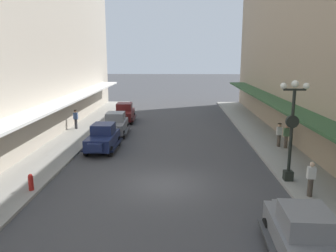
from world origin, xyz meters
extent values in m
plane|color=#424244|center=(0.00, 0.00, 0.00)|extent=(200.00, 200.00, 0.00)
cube|color=#99968E|center=(-7.50, 0.00, 0.07)|extent=(3.00, 60.00, 0.15)
cube|color=#99968E|center=(7.50, 0.00, 0.07)|extent=(3.00, 60.00, 0.15)
cube|color=white|center=(-8.10, 0.00, 3.00)|extent=(1.80, 54.00, 0.16)
cube|color=#335933|center=(8.10, 0.00, 3.00)|extent=(1.80, 54.00, 0.16)
cube|color=#19234C|center=(-4.52, 6.18, 0.74)|extent=(1.74, 3.92, 0.80)
cube|color=#19234C|center=(-4.51, 6.43, 1.49)|extent=(1.46, 1.72, 0.70)
cube|color=#8C9EA8|center=(-4.51, 6.43, 1.49)|extent=(1.39, 1.68, 0.42)
cube|color=#19234C|center=(-4.54, 4.05, 0.79)|extent=(0.94, 0.37, 0.52)
cube|color=black|center=(-3.57, 6.17, 0.42)|extent=(0.28, 3.51, 0.12)
cube|color=black|center=(-5.47, 6.19, 0.42)|extent=(0.28, 3.51, 0.12)
cylinder|color=black|center=(-3.72, 4.80, 0.34)|extent=(0.23, 0.68, 0.68)
cylinder|color=black|center=(-5.34, 4.82, 0.34)|extent=(0.23, 0.68, 0.68)
cylinder|color=black|center=(-3.69, 7.53, 0.34)|extent=(0.23, 0.68, 0.68)
cylinder|color=black|center=(-5.31, 7.55, 0.34)|extent=(0.23, 0.68, 0.68)
cube|color=#591919|center=(-4.63, 16.33, 0.74)|extent=(1.85, 3.96, 0.80)
cube|color=#591919|center=(-4.64, 16.58, 1.49)|extent=(1.51, 1.76, 0.70)
cube|color=#8C9EA8|center=(-4.64, 16.58, 1.49)|extent=(1.43, 1.72, 0.42)
cube|color=#591919|center=(-4.55, 14.20, 0.79)|extent=(0.95, 0.40, 0.52)
cube|color=black|center=(-3.68, 16.36, 0.42)|extent=(0.38, 3.52, 0.12)
cube|color=black|center=(-5.58, 16.29, 0.42)|extent=(0.38, 3.52, 0.12)
cylinder|color=black|center=(-3.77, 15.00, 0.34)|extent=(0.25, 0.69, 0.68)
cylinder|color=black|center=(-5.38, 14.93, 0.34)|extent=(0.25, 0.69, 0.68)
cylinder|color=black|center=(-3.88, 17.72, 0.34)|extent=(0.25, 0.69, 0.68)
cylinder|color=black|center=(-5.49, 17.66, 0.34)|extent=(0.25, 0.69, 0.68)
cube|color=slate|center=(-4.50, 10.81, 0.74)|extent=(1.83, 3.95, 0.80)
cube|color=slate|center=(-4.51, 11.06, 1.49)|extent=(1.50, 1.75, 0.70)
cube|color=#8C9EA8|center=(-4.51, 11.06, 1.49)|extent=(1.42, 1.71, 0.42)
cube|color=slate|center=(-4.43, 8.68, 0.79)|extent=(0.95, 0.39, 0.52)
cube|color=#393A3D|center=(-3.55, 10.84, 0.42)|extent=(0.36, 3.52, 0.12)
cube|color=#393A3D|center=(-5.45, 10.78, 0.42)|extent=(0.36, 3.52, 0.12)
cylinder|color=black|center=(-3.65, 9.47, 0.34)|extent=(0.24, 0.69, 0.68)
cylinder|color=black|center=(-5.26, 9.42, 0.34)|extent=(0.24, 0.69, 0.68)
cylinder|color=black|center=(-3.74, 12.20, 0.34)|extent=(0.24, 0.69, 0.68)
cylinder|color=black|center=(-5.35, 12.14, 0.34)|extent=(0.24, 0.69, 0.68)
cube|color=slate|center=(4.70, -6.36, 0.74)|extent=(1.88, 3.97, 0.80)
cube|color=slate|center=(4.68, -6.61, 1.49)|extent=(1.52, 1.76, 0.70)
cube|color=#8C9EA8|center=(4.68, -6.61, 1.49)|extent=(1.44, 1.73, 0.42)
cube|color=slate|center=(4.79, -4.23, 0.79)|extent=(0.95, 0.40, 0.52)
cube|color=#393A3D|center=(3.75, -6.32, 0.42)|extent=(0.40, 3.52, 0.12)
cube|color=#393A3D|center=(5.64, -6.40, 0.42)|extent=(0.40, 3.52, 0.12)
cylinder|color=black|center=(3.95, -4.96, 0.34)|extent=(0.25, 0.69, 0.68)
cylinder|color=black|center=(5.57, -5.03, 0.34)|extent=(0.25, 0.69, 0.68)
cube|color=black|center=(6.40, 0.41, 0.40)|extent=(0.44, 0.44, 0.50)
cylinder|color=black|center=(6.40, 0.41, 2.75)|extent=(0.16, 0.16, 4.20)
cube|color=black|center=(6.40, 0.41, 4.85)|extent=(1.10, 0.10, 0.10)
sphere|color=white|center=(5.85, 0.41, 5.03)|extent=(0.32, 0.32, 0.32)
sphere|color=white|center=(6.95, 0.41, 5.03)|extent=(0.32, 0.32, 0.32)
sphere|color=white|center=(6.40, 0.41, 5.13)|extent=(0.36, 0.36, 0.36)
cylinder|color=black|center=(6.40, 0.41, 3.25)|extent=(0.64, 0.18, 0.64)
cylinder|color=silver|center=(6.40, 0.51, 3.25)|extent=(0.56, 0.02, 0.56)
cylinder|color=#B21E19|center=(-6.35, -1.31, 0.50)|extent=(0.24, 0.24, 0.70)
sphere|color=#B21E19|center=(-6.35, -1.31, 0.87)|extent=(0.20, 0.20, 0.20)
cylinder|color=#4C4238|center=(8.17, 6.65, 0.57)|extent=(0.24, 0.24, 0.85)
cube|color=#4C724C|center=(8.17, 6.65, 1.28)|extent=(0.36, 0.22, 0.56)
sphere|color=tan|center=(8.17, 6.65, 1.68)|extent=(0.22, 0.22, 0.22)
cylinder|color=#2D2D33|center=(-8.27, 12.44, 0.57)|extent=(0.24, 0.24, 0.85)
cube|color=#3F598C|center=(-8.27, 12.44, 1.28)|extent=(0.36, 0.22, 0.56)
sphere|color=#9E7051|center=(-8.27, 12.44, 1.68)|extent=(0.22, 0.22, 0.22)
cylinder|color=black|center=(-8.27, 12.44, 1.80)|extent=(0.28, 0.28, 0.04)
cylinder|color=#4C4238|center=(7.79, 7.02, 0.57)|extent=(0.24, 0.24, 0.85)
cube|color=white|center=(7.79, 7.02, 1.28)|extent=(0.36, 0.22, 0.56)
sphere|color=tan|center=(7.79, 7.02, 1.68)|extent=(0.22, 0.22, 0.22)
cylinder|color=black|center=(7.79, 7.02, 1.80)|extent=(0.28, 0.28, 0.04)
cylinder|color=#4C4238|center=(6.75, -1.62, 0.57)|extent=(0.24, 0.24, 0.85)
cube|color=white|center=(6.75, -1.62, 1.28)|extent=(0.36, 0.22, 0.56)
sphere|color=beige|center=(6.75, -1.62, 1.68)|extent=(0.22, 0.22, 0.22)
camera|label=1|loc=(0.69, -16.44, 6.54)|focal=36.33mm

